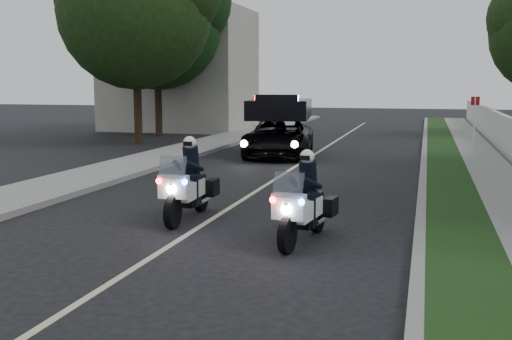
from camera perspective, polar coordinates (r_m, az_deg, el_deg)
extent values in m
plane|color=black|center=(8.94, -12.82, -9.92)|extent=(120.00, 120.00, 0.00)
cube|color=gray|center=(17.63, 15.52, -0.80)|extent=(0.20, 60.00, 0.15)
cube|color=#193814|center=(17.64, 17.79, -0.88)|extent=(1.20, 60.00, 0.16)
cube|color=gray|center=(17.74, 21.99, -1.04)|extent=(1.40, 60.00, 0.16)
cube|color=gray|center=(19.46, -9.38, 0.22)|extent=(0.20, 60.00, 0.15)
cube|color=gray|center=(19.95, -12.24, 0.35)|extent=(2.00, 60.00, 0.16)
cube|color=#A8A396|center=(36.30, -7.19, 9.36)|extent=(8.00, 6.00, 7.00)
cube|color=#BFB78C|center=(18.12, 2.44, -0.49)|extent=(0.12, 50.00, 0.01)
imported|color=black|center=(22.96, 2.20, 1.35)|extent=(3.06, 5.43, 2.50)
imported|color=black|center=(29.32, 1.53, 2.86)|extent=(0.76, 1.73, 0.88)
imported|color=black|center=(29.32, 1.53, 2.86)|extent=(0.59, 0.40, 1.60)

